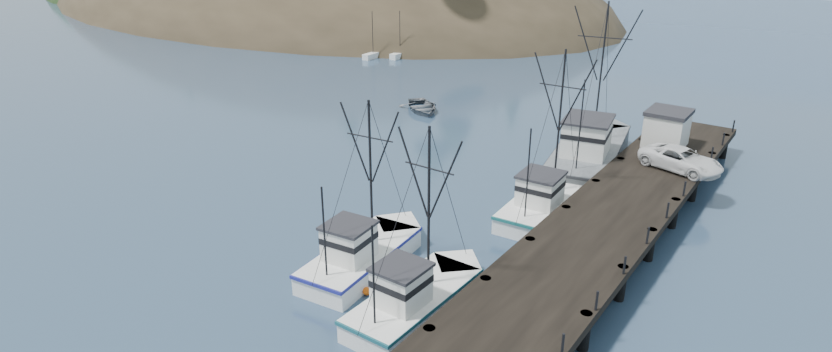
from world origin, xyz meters
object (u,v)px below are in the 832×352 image
at_px(trawler_mid, 364,254).
at_px(work_vessel, 589,152).
at_px(pier, 607,222).
at_px(pickup_truck, 681,159).
at_px(motorboat, 422,111).
at_px(trawler_far, 547,201).
at_px(pier_shed, 667,128).
at_px(trawler_near, 418,298).

xyz_separation_m(trawler_mid, work_vessel, (4.74, 21.93, 0.41)).
distance_m(pier, pickup_truck, 10.29).
relative_size(pickup_truck, motorboat, 1.01).
bearing_deg(trawler_far, pier, -27.37).
xyz_separation_m(work_vessel, pickup_truck, (7.16, -1.83, 1.55)).
bearing_deg(pickup_truck, pier_shed, 42.24).
bearing_deg(trawler_far, motorboat, 144.42).
relative_size(trawler_mid, pickup_truck, 1.77).
bearing_deg(trawler_near, trawler_mid, 159.22).
relative_size(trawler_near, work_vessel, 0.65).
height_order(trawler_near, pier_shed, trawler_near).
bearing_deg(trawler_mid, work_vessel, 77.81).
xyz_separation_m(trawler_far, pier_shed, (4.11, 12.05, 2.60)).
bearing_deg(trawler_near, work_vessel, 90.69).
height_order(pickup_truck, motorboat, pickup_truck).
xyz_separation_m(trawler_far, motorboat, (-19.96, 14.28, -0.82)).
distance_m(trawler_far, work_vessel, 9.46).
xyz_separation_m(pier, trawler_mid, (-10.39, -9.98, -0.87)).
xyz_separation_m(trawler_near, pickup_truck, (6.87, 22.01, 1.96)).
distance_m(trawler_mid, pier_shed, 26.50).
bearing_deg(motorboat, trawler_mid, -110.05).
bearing_deg(trawler_mid, trawler_far, 66.26).
height_order(pier, pickup_truck, pickup_truck).
relative_size(trawler_mid, motorboat, 1.79).
xyz_separation_m(trawler_far, pickup_truck, (6.39, 7.59, 1.96)).
xyz_separation_m(pier, work_vessel, (-5.66, 11.95, -0.46)).
xyz_separation_m(pier, pickup_truck, (1.50, 10.12, 1.09)).
xyz_separation_m(pier, pier_shed, (-0.79, 14.59, 1.73)).
distance_m(pier, trawler_near, 13.07).
height_order(trawler_far, pickup_truck, trawler_far).
distance_m(pier, motorboat, 30.06).
bearing_deg(pickup_truck, motorboat, 90.86).
relative_size(work_vessel, pier_shed, 4.81).
bearing_deg(work_vessel, trawler_far, -85.36).
xyz_separation_m(work_vessel, motorboat, (-19.19, 4.86, -1.23)).
height_order(trawler_far, pier_shed, trawler_far).
relative_size(work_vessel, pickup_truck, 2.74).
bearing_deg(work_vessel, trawler_mid, -102.19).
bearing_deg(work_vessel, motorboat, 165.78).
relative_size(pier, trawler_far, 3.95).
bearing_deg(motorboat, pier, -82.49).
relative_size(pier, trawler_mid, 4.43).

